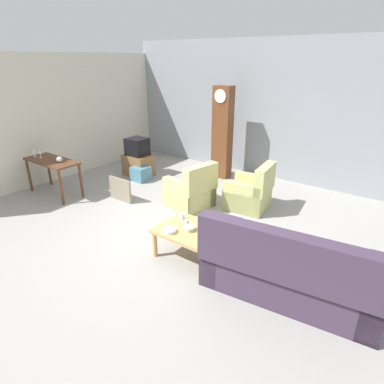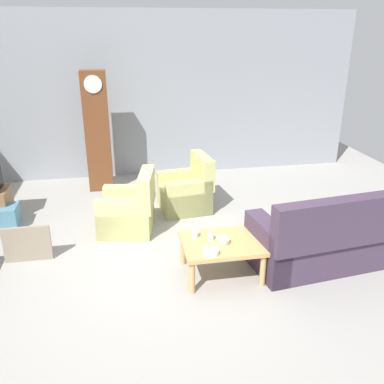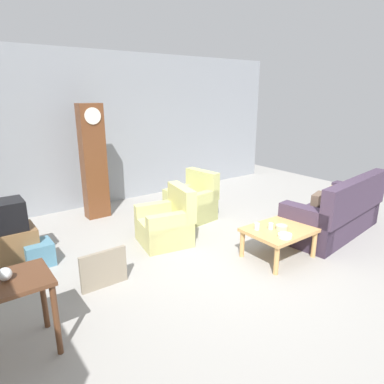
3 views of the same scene
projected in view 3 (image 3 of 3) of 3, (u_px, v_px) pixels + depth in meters
The scene contains 16 objects.
ground_plane at pixel (232, 254), 5.16m from camera, with size 10.40×10.40×0.00m, color #999691.
garage_door_wall at pixel (123, 129), 7.48m from camera, with size 8.40×0.16×3.20m, color gray.
couch_floral at pixel (336, 214), 5.83m from camera, with size 2.19×1.12×1.04m.
armchair_olive_near at pixel (167, 225), 5.49m from camera, with size 0.92×0.89×0.92m.
armchair_olive_far at pixel (192, 204), 6.52m from camera, with size 0.88×0.85×0.92m.
coffee_table_wood at pixel (279, 233), 4.97m from camera, with size 0.96×0.76×0.45m.
grandfather_clock at pixel (94, 162), 6.43m from camera, with size 0.44×0.30×2.18m.
tv_stand_cabinet at pixel (11, 247), 4.79m from camera, with size 0.68×0.52×0.53m, color brown.
tv_crt at pixel (6, 216), 4.65m from camera, with size 0.48×0.44×0.42m, color black.
framed_picture_leaning at pixel (104, 269), 4.23m from camera, with size 0.60×0.05×0.49m, color gray.
storage_box_blue at pixel (39, 253), 4.81m from camera, with size 0.38×0.38×0.33m, color teal.
glass_dome_cloche at pixel (5, 274), 2.98m from camera, with size 0.12×0.12×0.12m, color silver.
cup_white_porcelain at pixel (271, 226), 4.92m from camera, with size 0.07×0.07×0.09m, color white.
cup_blue_rimmed at pixel (257, 226), 4.90m from camera, with size 0.08×0.08×0.10m, color silver.
bowl_white_stacked at pixel (285, 236), 4.64m from camera, with size 0.19×0.19×0.05m, color white.
bowl_shallow_green at pixel (282, 227), 4.92m from camera, with size 0.17×0.17×0.06m, color #B2C69E.
Camera 3 is at (-3.28, -3.39, 2.37)m, focal length 31.60 mm.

